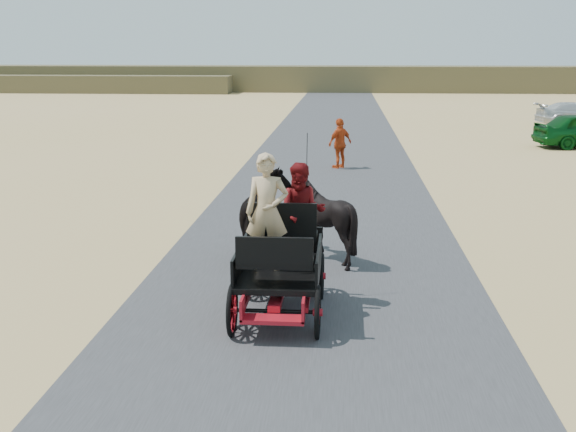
# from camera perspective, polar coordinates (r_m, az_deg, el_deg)

# --- Properties ---
(ground) EXTENTS (140.00, 140.00, 0.00)m
(ground) POSITION_cam_1_polar(r_m,az_deg,el_deg) (9.91, 0.99, -11.03)
(ground) COLOR tan
(road) EXTENTS (6.00, 140.00, 0.01)m
(road) POSITION_cam_1_polar(r_m,az_deg,el_deg) (9.91, 0.99, -11.00)
(road) COLOR #38383A
(road) RESTS_ON ground
(ridge_far) EXTENTS (140.00, 6.00, 2.40)m
(ridge_far) POSITION_cam_1_polar(r_m,az_deg,el_deg) (71.09, 4.12, 10.78)
(ridge_far) COLOR brown
(ridge_far) RESTS_ON ground
(ridge_near) EXTENTS (40.00, 4.00, 1.60)m
(ridge_near) POSITION_cam_1_polar(r_m,az_deg,el_deg) (73.73, -20.30, 9.79)
(ridge_near) COLOR brown
(ridge_near) RESTS_ON ground
(carriage) EXTENTS (1.30, 2.40, 0.72)m
(carriage) POSITION_cam_1_polar(r_m,az_deg,el_deg) (11.27, -0.64, -6.01)
(carriage) COLOR black
(carriage) RESTS_ON ground
(horse_left) EXTENTS (0.91, 2.01, 1.70)m
(horse_left) POSITION_cam_1_polar(r_m,az_deg,el_deg) (14.06, -1.79, -0.07)
(horse_left) COLOR black
(horse_left) RESTS_ON ground
(horse_right) EXTENTS (1.37, 1.54, 1.70)m
(horse_right) POSITION_cam_1_polar(r_m,az_deg,el_deg) (13.98, 2.70, -0.14)
(horse_right) COLOR black
(horse_right) RESTS_ON ground
(driver_man) EXTENTS (0.66, 0.43, 1.80)m
(driver_man) POSITION_cam_1_polar(r_m,az_deg,el_deg) (10.99, -1.67, 0.32)
(driver_man) COLOR tan
(driver_man) RESTS_ON carriage
(passenger_woman) EXTENTS (0.77, 0.60, 1.58)m
(passenger_woman) POSITION_cam_1_polar(r_m,az_deg,el_deg) (11.51, 1.10, 0.34)
(passenger_woman) COLOR #660C0F
(passenger_woman) RESTS_ON carriage
(pedestrian) EXTENTS (1.02, 1.01, 1.73)m
(pedestrian) POSITION_cam_1_polar(r_m,az_deg,el_deg) (24.99, 4.13, 5.74)
(pedestrian) COLOR #B83F15
(pedestrian) RESTS_ON ground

